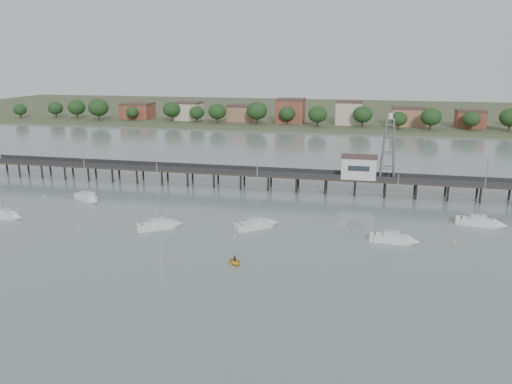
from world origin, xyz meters
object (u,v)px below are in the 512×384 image
Objects in this scene: sailboat_c at (261,224)px; sailboat_e at (486,223)px; yellow_dinghy at (235,263)px; lattice_tower at (388,149)px; pier at (256,174)px; sailboat_b at (89,199)px; sailboat_f at (164,225)px; sailboat_d at (399,239)px; white_tender at (87,195)px; sailboat_a at (8,215)px.

sailboat_c is 0.98× the size of sailboat_e.
yellow_dinghy is at bearing -137.01° from sailboat_e.
pier is at bearing -180.00° from lattice_tower.
lattice_tower reaches higher than pier.
sailboat_f is at bearing -1.52° from sailboat_b.
sailboat_f is at bearing -156.86° from sailboat_e.
sailboat_b is 0.96× the size of sailboat_d.
sailboat_e reaches higher than sailboat_d.
white_tender is 54.14m from yellow_dinghy.
yellow_dinghy is (51.13, -12.39, -0.65)m from sailboat_a.
sailboat_e is at bearing 12.80° from sailboat_a.
sailboat_b is (9.54, 14.90, -0.00)m from sailboat_a.
sailboat_a is 95.47m from sailboat_e.
sailboat_c is (7.42, -28.84, -3.16)m from pier.
sailboat_b reaches higher than pier.
sailboat_c reaches higher than white_tender.
sailboat_f is at bearing 153.55° from sailboat_c.
sailboat_a is at bearing -134.76° from white_tender.
lattice_tower is 69.86m from sailboat_b.
pier is at bearing -1.70° from white_tender.
sailboat_b is 0.89× the size of sailboat_e.
sailboat_d reaches higher than white_tender.
sailboat_e is at bearing 41.43° from sailboat_d.
sailboat_e is 1.04× the size of sailboat_f.
sailboat_a reaches higher than pier.
pier is 10.80× the size of sailboat_c.
white_tender is at bearing 73.27° from sailboat_a.
sailboat_b reaches higher than yellow_dinghy.
sailboat_a is (-44.23, -34.62, -3.15)m from pier.
sailboat_e reaches higher than pier.
pier is 40.04m from sailboat_b.
sailboat_c is at bearing 52.88° from yellow_dinghy.
lattice_tower is 39.00m from sailboat_c.
sailboat_f is 4.46× the size of yellow_dinghy.
yellow_dinghy is (-25.96, -15.10, -0.64)m from sailboat_d.
sailboat_e reaches higher than yellow_dinghy.
lattice_tower is at bearing 44.56° from sailboat_b.
pier is at bearing 62.87° from yellow_dinghy.
sailboat_c is at bearing -75.57° from pier.
pier is 11.46× the size of sailboat_d.
sailboat_d is (32.85, -31.92, -3.15)m from pier.
sailboat_d is at bearing -34.98° from sailboat_f.
sailboat_f is at bearing 5.64° from sailboat_a.
sailboat_e is (84.63, 0.86, -0.01)m from sailboat_b.
sailboat_a reaches higher than white_tender.
sailboat_f is at bearing -174.22° from sailboat_d.
sailboat_a is (-75.73, -34.62, -10.45)m from lattice_tower.
sailboat_b is 84.63m from sailboat_e.
lattice_tower is 4.17× the size of white_tender.
yellow_dinghy is at bearing -5.30° from sailboat_b.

